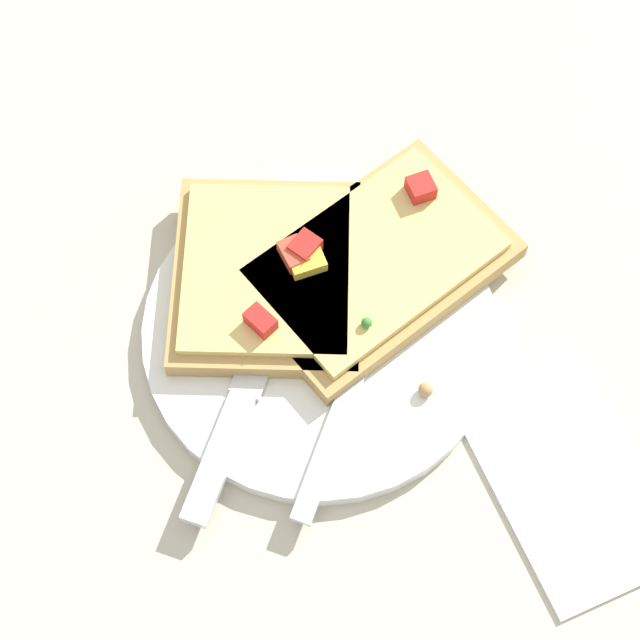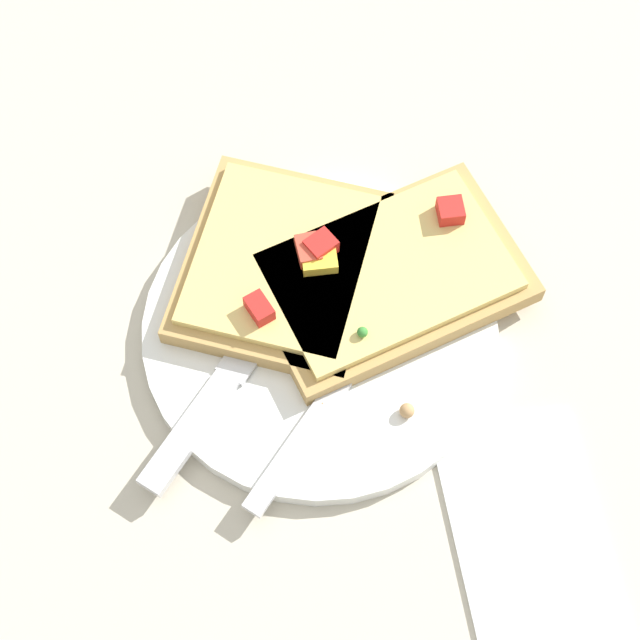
{
  "view_description": "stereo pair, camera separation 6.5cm",
  "coord_description": "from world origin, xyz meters",
  "px_view_note": "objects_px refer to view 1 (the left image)",
  "views": [
    {
      "loc": [
        0.26,
        -0.11,
        0.61
      ],
      "look_at": [
        0.0,
        0.0,
        0.02
      ],
      "focal_mm": 60.0,
      "sensor_mm": 36.0,
      "label": 1
    },
    {
      "loc": [
        0.28,
        -0.05,
        0.61
      ],
      "look_at": [
        0.0,
        0.0,
        0.02
      ],
      "focal_mm": 60.0,
      "sensor_mm": 36.0,
      "label": 2
    }
  ],
  "objects_px": {
    "plate": "(320,331)",
    "knife": "(249,383)",
    "napkin": "(566,480)",
    "fork": "(366,346)",
    "pizza_slice_main": "(376,264)",
    "pizza_slice_corner": "(268,274)"
  },
  "relations": [
    {
      "from": "plate",
      "to": "knife",
      "type": "height_order",
      "value": "knife"
    },
    {
      "from": "fork",
      "to": "pizza_slice_main",
      "type": "distance_m",
      "value": 0.05
    },
    {
      "from": "plate",
      "to": "napkin",
      "type": "distance_m",
      "value": 0.17
    },
    {
      "from": "plate",
      "to": "fork",
      "type": "distance_m",
      "value": 0.03
    },
    {
      "from": "fork",
      "to": "pizza_slice_main",
      "type": "xyz_separation_m",
      "value": [
        -0.05,
        0.03,
        0.01
      ]
    },
    {
      "from": "knife",
      "to": "napkin",
      "type": "bearing_deg",
      "value": -87.89
    },
    {
      "from": "knife",
      "to": "pizza_slice_corner",
      "type": "bearing_deg",
      "value": 10.69
    },
    {
      "from": "pizza_slice_main",
      "to": "pizza_slice_corner",
      "type": "relative_size",
      "value": 1.1
    },
    {
      "from": "fork",
      "to": "pizza_slice_corner",
      "type": "height_order",
      "value": "pizza_slice_corner"
    },
    {
      "from": "pizza_slice_corner",
      "to": "fork",
      "type": "bearing_deg",
      "value": -125.8
    },
    {
      "from": "pizza_slice_main",
      "to": "pizza_slice_corner",
      "type": "bearing_deg",
      "value": -32.74
    },
    {
      "from": "plate",
      "to": "pizza_slice_main",
      "type": "xyz_separation_m",
      "value": [
        -0.02,
        0.05,
        0.02
      ]
    },
    {
      "from": "pizza_slice_main",
      "to": "napkin",
      "type": "height_order",
      "value": "pizza_slice_main"
    },
    {
      "from": "plate",
      "to": "knife",
      "type": "distance_m",
      "value": 0.06
    },
    {
      "from": "knife",
      "to": "napkin",
      "type": "relative_size",
      "value": 1.22
    },
    {
      "from": "pizza_slice_main",
      "to": "pizza_slice_corner",
      "type": "distance_m",
      "value": 0.07
    },
    {
      "from": "pizza_slice_main",
      "to": "napkin",
      "type": "bearing_deg",
      "value": 90.22
    },
    {
      "from": "plate",
      "to": "napkin",
      "type": "height_order",
      "value": "plate"
    },
    {
      "from": "plate",
      "to": "napkin",
      "type": "xyz_separation_m",
      "value": [
        0.14,
        0.1,
        -0.0
      ]
    },
    {
      "from": "plate",
      "to": "pizza_slice_corner",
      "type": "xyz_separation_m",
      "value": [
        -0.04,
        -0.02,
        0.02
      ]
    },
    {
      "from": "knife",
      "to": "pizza_slice_main",
      "type": "relative_size",
      "value": 0.93
    },
    {
      "from": "knife",
      "to": "pizza_slice_corner",
      "type": "xyz_separation_m",
      "value": [
        -0.06,
        0.04,
        0.01
      ]
    }
  ]
}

